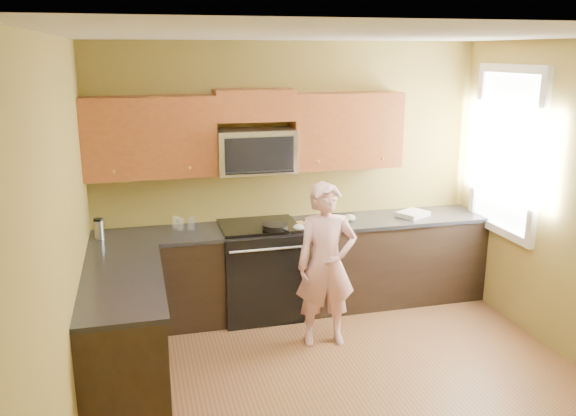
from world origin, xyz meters
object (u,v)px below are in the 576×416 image
object	(u,v)px
frying_pan	(275,229)
microwave	(256,172)
woman	(326,265)
travel_mug	(100,238)
stove	(259,270)
butter_tub	(342,224)

from	to	relation	value
frying_pan	microwave	bearing A→B (deg)	91.50
woman	travel_mug	bearing A→B (deg)	164.59
woman	travel_mug	world-z (taller)	woman
woman	frying_pan	distance (m)	0.67
microwave	frying_pan	distance (m)	0.61
stove	travel_mug	bearing A→B (deg)	178.80
stove	travel_mug	xyz separation A→B (m)	(-1.50, 0.03, 0.45)
stove	woman	bearing A→B (deg)	-58.10
frying_pan	travel_mug	world-z (taller)	travel_mug
stove	butter_tub	distance (m)	0.94
woman	frying_pan	xyz separation A→B (m)	(-0.34, 0.53, 0.20)
microwave	frying_pan	bearing A→B (deg)	-70.37
woman	microwave	bearing A→B (deg)	124.04
stove	frying_pan	xyz separation A→B (m)	(0.12, -0.20, 0.47)
microwave	frying_pan	size ratio (longest dim) A/B	1.79
stove	microwave	distance (m)	0.98
stove	frying_pan	bearing A→B (deg)	-60.05
woman	butter_tub	bearing A→B (deg)	65.87
microwave	frying_pan	xyz separation A→B (m)	(0.12, -0.33, -0.50)
stove	woman	world-z (taller)	woman
woman	travel_mug	distance (m)	2.11
stove	microwave	size ratio (longest dim) A/B	1.25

